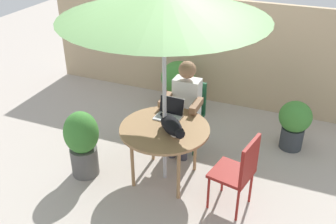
{
  "coord_description": "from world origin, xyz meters",
  "views": [
    {
      "loc": [
        1.45,
        -3.41,
        2.99
      ],
      "look_at": [
        0.0,
        0.1,
        0.86
      ],
      "focal_mm": 41.29,
      "sensor_mm": 36.0,
      "label": 1
    }
  ],
  "objects_px": {
    "patio_table": "(165,132)",
    "chair_empty": "(240,169)",
    "person_seated": "(185,103)",
    "laptop": "(170,111)",
    "chair_occupied": "(189,109)",
    "potted_plant_corner": "(82,141)",
    "patio_umbrella": "(164,2)",
    "potted_plant_by_chair": "(294,122)",
    "potted_plant_near_fence": "(178,83)",
    "cat": "(172,126)"
  },
  "relations": [
    {
      "from": "laptop",
      "to": "patio_umbrella",
      "type": "bearing_deg",
      "value": -80.54
    },
    {
      "from": "patio_table",
      "to": "chair_occupied",
      "type": "distance_m",
      "value": 0.83
    },
    {
      "from": "patio_table",
      "to": "person_seated",
      "type": "bearing_deg",
      "value": 90.0
    },
    {
      "from": "laptop",
      "to": "potted_plant_corner",
      "type": "relative_size",
      "value": 0.37
    },
    {
      "from": "chair_empty",
      "to": "potted_plant_near_fence",
      "type": "bearing_deg",
      "value": 126.68
    },
    {
      "from": "patio_umbrella",
      "to": "potted_plant_near_fence",
      "type": "relative_size",
      "value": 2.91
    },
    {
      "from": "patio_umbrella",
      "to": "chair_empty",
      "type": "distance_m",
      "value": 1.84
    },
    {
      "from": "patio_umbrella",
      "to": "potted_plant_near_fence",
      "type": "bearing_deg",
      "value": 106.12
    },
    {
      "from": "patio_umbrella",
      "to": "chair_occupied",
      "type": "height_order",
      "value": "patio_umbrella"
    },
    {
      "from": "chair_empty",
      "to": "potted_plant_corner",
      "type": "xyz_separation_m",
      "value": [
        -1.85,
        -0.11,
        -0.07
      ]
    },
    {
      "from": "person_seated",
      "to": "potted_plant_corner",
      "type": "distance_m",
      "value": 1.35
    },
    {
      "from": "patio_umbrella",
      "to": "chair_occupied",
      "type": "relative_size",
      "value": 2.53
    },
    {
      "from": "chair_empty",
      "to": "cat",
      "type": "relative_size",
      "value": 1.75
    },
    {
      "from": "patio_table",
      "to": "potted_plant_by_chair",
      "type": "bearing_deg",
      "value": 43.08
    },
    {
      "from": "person_seated",
      "to": "potted_plant_near_fence",
      "type": "bearing_deg",
      "value": 115.18
    },
    {
      "from": "laptop",
      "to": "potted_plant_near_fence",
      "type": "height_order",
      "value": "laptop"
    },
    {
      "from": "chair_empty",
      "to": "person_seated",
      "type": "bearing_deg",
      "value": 137.37
    },
    {
      "from": "person_seated",
      "to": "laptop",
      "type": "xyz_separation_m",
      "value": [
        -0.04,
        -0.39,
        0.07
      ]
    },
    {
      "from": "chair_occupied",
      "to": "laptop",
      "type": "distance_m",
      "value": 0.6
    },
    {
      "from": "chair_empty",
      "to": "laptop",
      "type": "xyz_separation_m",
      "value": [
        -0.96,
        0.45,
        0.24
      ]
    },
    {
      "from": "potted_plant_corner",
      "to": "person_seated",
      "type": "bearing_deg",
      "value": 45.62
    },
    {
      "from": "chair_occupied",
      "to": "potted_plant_corner",
      "type": "bearing_deg",
      "value": -130.0
    },
    {
      "from": "patio_table",
      "to": "chair_empty",
      "type": "relative_size",
      "value": 1.14
    },
    {
      "from": "patio_table",
      "to": "person_seated",
      "type": "height_order",
      "value": "person_seated"
    },
    {
      "from": "chair_empty",
      "to": "cat",
      "type": "distance_m",
      "value": 0.85
    },
    {
      "from": "chair_empty",
      "to": "potted_plant_by_chair",
      "type": "xyz_separation_m",
      "value": [
        0.41,
        1.42,
        -0.14
      ]
    },
    {
      "from": "potted_plant_by_chair",
      "to": "patio_table",
      "type": "bearing_deg",
      "value": -136.92
    },
    {
      "from": "patio_umbrella",
      "to": "chair_occupied",
      "type": "bearing_deg",
      "value": 90.0
    },
    {
      "from": "patio_umbrella",
      "to": "potted_plant_corner",
      "type": "height_order",
      "value": "patio_umbrella"
    },
    {
      "from": "patio_table",
      "to": "patio_umbrella",
      "type": "distance_m",
      "value": 1.46
    },
    {
      "from": "patio_umbrella",
      "to": "cat",
      "type": "height_order",
      "value": "patio_umbrella"
    },
    {
      "from": "patio_table",
      "to": "potted_plant_by_chair",
      "type": "xyz_separation_m",
      "value": [
        1.32,
        1.24,
        -0.26
      ]
    },
    {
      "from": "chair_empty",
      "to": "potted_plant_by_chair",
      "type": "bearing_deg",
      "value": 74.09
    },
    {
      "from": "potted_plant_corner",
      "to": "patio_umbrella",
      "type": "bearing_deg",
      "value": 17.44
    },
    {
      "from": "cat",
      "to": "potted_plant_near_fence",
      "type": "distance_m",
      "value": 1.91
    },
    {
      "from": "patio_table",
      "to": "cat",
      "type": "distance_m",
      "value": 0.2
    },
    {
      "from": "chair_empty",
      "to": "laptop",
      "type": "height_order",
      "value": "laptop"
    },
    {
      "from": "chair_empty",
      "to": "cat",
      "type": "bearing_deg",
      "value": 171.59
    },
    {
      "from": "patio_table",
      "to": "person_seated",
      "type": "relative_size",
      "value": 0.83
    },
    {
      "from": "chair_empty",
      "to": "person_seated",
      "type": "xyz_separation_m",
      "value": [
        -0.92,
        0.84,
        0.17
      ]
    },
    {
      "from": "laptop",
      "to": "potted_plant_near_fence",
      "type": "bearing_deg",
      "value": 107.31
    },
    {
      "from": "patio_table",
      "to": "patio_umbrella",
      "type": "bearing_deg",
      "value": 0.0
    },
    {
      "from": "chair_empty",
      "to": "chair_occupied",
      "type": "bearing_deg",
      "value": 132.47
    },
    {
      "from": "patio_umbrella",
      "to": "person_seated",
      "type": "bearing_deg",
      "value": 90.0
    },
    {
      "from": "patio_table",
      "to": "patio_umbrella",
      "type": "height_order",
      "value": "patio_umbrella"
    },
    {
      "from": "chair_occupied",
      "to": "potted_plant_near_fence",
      "type": "bearing_deg",
      "value": 118.95
    },
    {
      "from": "chair_occupied",
      "to": "potted_plant_corner",
      "type": "height_order",
      "value": "chair_occupied"
    },
    {
      "from": "laptop",
      "to": "potted_plant_corner",
      "type": "height_order",
      "value": "laptop"
    },
    {
      "from": "person_seated",
      "to": "potted_plant_near_fence",
      "type": "distance_m",
      "value": 1.19
    },
    {
      "from": "cat",
      "to": "potted_plant_near_fence",
      "type": "bearing_deg",
      "value": 109.04
    }
  ]
}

